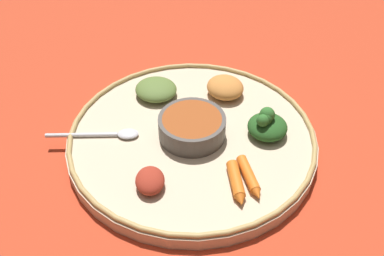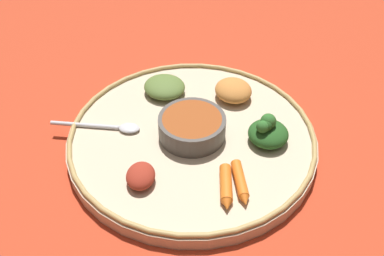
% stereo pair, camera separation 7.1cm
% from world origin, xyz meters
% --- Properties ---
extents(ground_plane, '(2.40, 2.40, 0.00)m').
position_xyz_m(ground_plane, '(0.00, 0.00, 0.00)').
color(ground_plane, '#B7381E').
extents(platter, '(0.40, 0.40, 0.02)m').
position_xyz_m(platter, '(0.00, 0.00, 0.01)').
color(platter, '#C6B293').
rests_on(platter, ground_plane).
extents(platter_rim, '(0.39, 0.39, 0.01)m').
position_xyz_m(platter_rim, '(0.00, 0.00, 0.02)').
color(platter_rim, tan).
rests_on(platter_rim, platter).
extents(center_bowl, '(0.11, 0.11, 0.04)m').
position_xyz_m(center_bowl, '(0.00, 0.00, 0.04)').
color(center_bowl, '#4C4742').
rests_on(center_bowl, platter).
extents(spoon, '(0.12, 0.11, 0.01)m').
position_xyz_m(spoon, '(0.10, 0.09, 0.03)').
color(spoon, silver).
rests_on(spoon, platter).
extents(greens_pile, '(0.08, 0.09, 0.05)m').
position_xyz_m(greens_pile, '(-0.09, -0.08, 0.04)').
color(greens_pile, '#23511E').
rests_on(greens_pile, platter).
extents(carrot_near_spoon, '(0.07, 0.06, 0.02)m').
position_xyz_m(carrot_near_spoon, '(-0.12, 0.04, 0.03)').
color(carrot_near_spoon, orange).
rests_on(carrot_near_spoon, platter).
extents(carrot_outer, '(0.07, 0.06, 0.02)m').
position_xyz_m(carrot_outer, '(-0.13, 0.02, 0.03)').
color(carrot_outer, orange).
rests_on(carrot_outer, platter).
extents(mound_collards, '(0.09, 0.09, 0.03)m').
position_xyz_m(mound_collards, '(0.12, -0.03, 0.03)').
color(mound_collards, '#567033').
rests_on(mound_collards, platter).
extents(mound_squash, '(0.08, 0.07, 0.03)m').
position_xyz_m(mound_squash, '(0.03, -0.12, 0.04)').
color(mound_squash, '#C67A38').
rests_on(mound_squash, platter).
extents(mound_beet, '(0.07, 0.07, 0.03)m').
position_xyz_m(mound_beet, '(-0.03, 0.12, 0.03)').
color(mound_beet, maroon).
rests_on(mound_beet, platter).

